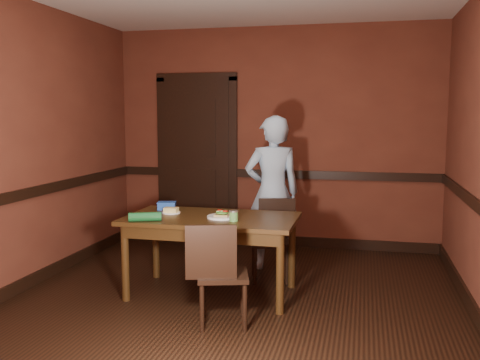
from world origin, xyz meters
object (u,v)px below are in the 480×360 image
at_px(person, 272,193).
at_px(food_tub, 167,206).
at_px(sandwich_plate, 222,216).
at_px(cheese_saucer, 171,211).
at_px(sauce_jar, 234,216).
at_px(chair_near, 223,273).
at_px(dining_table, 212,255).
at_px(chair_far, 270,241).

xyz_separation_m(person, food_tub, (-0.92, -0.72, -0.06)).
bearing_deg(sandwich_plate, food_tub, 155.67).
distance_m(sandwich_plate, cheese_saucer, 0.53).
bearing_deg(sandwich_plate, cheese_saucer, 168.20).
distance_m(sandwich_plate, food_tub, 0.70).
bearing_deg(sauce_jar, chair_near, -85.61).
bearing_deg(sandwich_plate, sauce_jar, -41.94).
bearing_deg(dining_table, person, 68.21).
bearing_deg(chair_near, sauce_jar, -101.54).
distance_m(chair_near, sauce_jar, 0.62).
distance_m(chair_near, sandwich_plate, 0.73).
relative_size(chair_far, food_tub, 3.99).
bearing_deg(sandwich_plate, person, 74.27).
bearing_deg(chair_near, chair_far, -113.68).
xyz_separation_m(chair_near, person, (0.11, 1.63, 0.40)).
xyz_separation_m(dining_table, sandwich_plate, (0.11, -0.03, 0.38)).
relative_size(sauce_jar, food_tub, 0.47).
xyz_separation_m(dining_table, person, (0.39, 0.97, 0.45)).
distance_m(dining_table, sauce_jar, 0.50).
distance_m(sauce_jar, cheese_saucer, 0.70).
height_order(sauce_jar, cheese_saucer, sauce_jar).
xyz_separation_m(chair_far, sauce_jar, (-0.20, -0.69, 0.37)).
relative_size(chair_near, sandwich_plate, 3.04).
relative_size(chair_near, sauce_jar, 8.77).
relative_size(chair_far, person, 0.49).
distance_m(person, cheese_saucer, 1.21).
relative_size(dining_table, sauce_jar, 16.37).
bearing_deg(person, dining_table, 46.30).
height_order(dining_table, cheese_saucer, cheese_saucer).
bearing_deg(dining_table, chair_far, 50.14).
distance_m(chair_far, food_tub, 1.07).
bearing_deg(food_tub, sandwich_plate, -37.85).
height_order(chair_far, chair_near, chair_near).
bearing_deg(sauce_jar, person, 82.59).
height_order(dining_table, person, person).
bearing_deg(chair_far, chair_near, -111.55).
height_order(person, sauce_jar, person).
xyz_separation_m(person, sandwich_plate, (-0.28, -1.00, -0.07)).
height_order(chair_far, cheese_saucer, chair_far).
height_order(sandwich_plate, cheese_saucer, sandwich_plate).
bearing_deg(food_tub, dining_table, -39.23).
xyz_separation_m(chair_far, sandwich_plate, (-0.34, -0.57, 0.34)).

